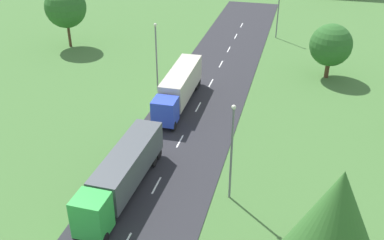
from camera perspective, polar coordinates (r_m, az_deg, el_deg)
name	(u,v)px	position (r m, az deg, el deg)	size (l,w,h in m)	color
truck_second	(122,172)	(37.81, -8.75, -6.53)	(2.83, 13.03, 3.56)	green
truck_third	(179,87)	(51.63, -1.64, 4.20)	(2.61, 12.84, 3.77)	blue
lamppost_second	(232,149)	(35.54, 5.01, -3.59)	(0.36, 0.36, 8.60)	slate
lamppost_third	(156,54)	(54.56, -4.50, 8.32)	(0.36, 0.36, 8.34)	slate
lamppost_fourth	(279,7)	(74.04, 10.83, 13.82)	(0.36, 0.36, 9.12)	slate
tree_birch	(65,7)	(71.11, -15.62, 13.50)	(6.09, 6.09, 9.11)	#513823
tree_maple	(331,45)	(60.54, 17.05, 8.99)	(5.35, 5.35, 7.07)	#513823
tree_elm	(335,224)	(27.63, 17.49, -12.38)	(6.67, 6.67, 9.89)	#513823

